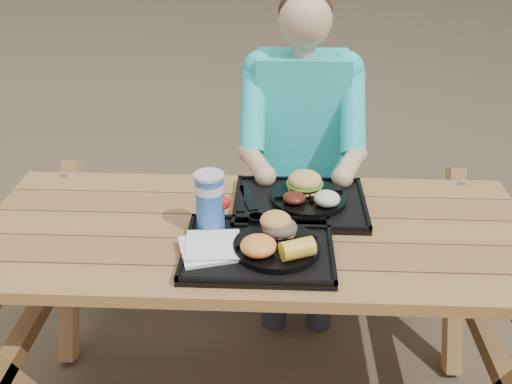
{
  "coord_description": "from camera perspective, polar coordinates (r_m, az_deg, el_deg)",
  "views": [
    {
      "loc": [
        0.07,
        -1.58,
        1.73
      ],
      "look_at": [
        0.0,
        0.0,
        0.88
      ],
      "focal_mm": 40.0,
      "sensor_mm": 36.0,
      "label": 1
    }
  ],
  "objects": [
    {
      "name": "soda_cup",
      "position": [
        1.78,
        -4.62,
        -1.08
      ],
      "size": [
        0.09,
        0.09,
        0.18
      ],
      "primitive_type": "cylinder",
      "color": "#1653AA",
      "rests_on": "tray_near"
    },
    {
      "name": "tray_near",
      "position": [
        1.73,
        0.23,
        -5.89
      ],
      "size": [
        0.45,
        0.35,
        0.02
      ],
      "primitive_type": "cube",
      "color": "black",
      "rests_on": "picnic_table"
    },
    {
      "name": "potato_salad",
      "position": [
        1.9,
        7.12,
        -0.66
      ],
      "size": [
        0.09,
        0.09,
        0.05
      ],
      "primitive_type": "ellipsoid",
      "color": "#EAE3C6",
      "rests_on": "plate_far"
    },
    {
      "name": "plate_far",
      "position": [
        1.97,
        5.28,
        -0.63
      ],
      "size": [
        0.26,
        0.26,
        0.02
      ],
      "primitive_type": "cylinder",
      "color": "black",
      "rests_on": "tray_far"
    },
    {
      "name": "cutlery_far",
      "position": [
        1.98,
        -0.82,
        -0.54
      ],
      "size": [
        0.08,
        0.19,
        0.01
      ],
      "primitive_type": "cube",
      "rotation": [
        0.0,
        0.0,
        0.26
      ],
      "color": "black",
      "rests_on": "tray_far"
    },
    {
      "name": "diner",
      "position": [
        2.53,
        4.37,
        2.67
      ],
      "size": [
        0.48,
        0.84,
        1.28
      ],
      "primitive_type": null,
      "color": "teal",
      "rests_on": "ground"
    },
    {
      "name": "sandwich",
      "position": [
        1.72,
        2.38,
        -2.69
      ],
      "size": [
        0.1,
        0.1,
        0.11
      ],
      "primitive_type": null,
      "color": "#DC9E4D",
      "rests_on": "plate_near"
    },
    {
      "name": "condiment_bbq",
      "position": [
        1.83,
        0.04,
        -2.83
      ],
      "size": [
        0.05,
        0.05,
        0.03
      ],
      "primitive_type": "cylinder",
      "color": "black",
      "rests_on": "tray_near"
    },
    {
      "name": "plate_near",
      "position": [
        1.71,
        2.07,
        -5.47
      ],
      "size": [
        0.26,
        0.26,
        0.02
      ],
      "primitive_type": "cylinder",
      "color": "black",
      "rests_on": "tray_near"
    },
    {
      "name": "burger",
      "position": [
        1.98,
        4.93,
        1.58
      ],
      "size": [
        0.12,
        0.12,
        0.11
      ],
      "primitive_type": null,
      "color": "#EEB954",
      "rests_on": "plate_far"
    },
    {
      "name": "tray_far",
      "position": [
        1.97,
        4.4,
        -1.26
      ],
      "size": [
        0.45,
        0.35,
        0.02
      ],
      "primitive_type": "cube",
      "color": "black",
      "rests_on": "picnic_table"
    },
    {
      "name": "corn_cob",
      "position": [
        1.63,
        4.15,
        -5.7
      ],
      "size": [
        0.13,
        0.13,
        0.06
      ],
      "primitive_type": null,
      "rotation": [
        0.0,
        0.0,
        0.4
      ],
      "color": "yellow",
      "rests_on": "plate_near"
    },
    {
      "name": "condiment_mustard",
      "position": [
        1.82,
        2.12,
        -2.95
      ],
      "size": [
        0.05,
        0.05,
        0.03
      ],
      "primitive_type": "cylinder",
      "color": "yellow",
      "rests_on": "tray_near"
    },
    {
      "name": "picnic_table",
      "position": [
        2.08,
        0.0,
        -12.35
      ],
      "size": [
        1.8,
        1.49,
        0.75
      ],
      "primitive_type": null,
      "color": "#999999",
      "rests_on": "ground"
    },
    {
      "name": "baked_beans",
      "position": [
        1.91,
        3.83,
        -0.59
      ],
      "size": [
        0.08,
        0.08,
        0.04
      ],
      "primitive_type": "ellipsoid",
      "color": "#501910",
      "rests_on": "plate_far"
    },
    {
      "name": "mac_cheese",
      "position": [
        1.64,
        0.24,
        -5.4
      ],
      "size": [
        0.11,
        0.11,
        0.05
      ],
      "primitive_type": "ellipsoid",
      "color": "#FFA143",
      "rests_on": "plate_near"
    },
    {
      "name": "napkin_stack",
      "position": [
        1.71,
        -4.72,
        -5.58
      ],
      "size": [
        0.21,
        0.21,
        0.02
      ],
      "primitive_type": "cube",
      "rotation": [
        0.0,
        0.0,
        0.3
      ],
      "color": "white",
      "rests_on": "tray_near"
    }
  ]
}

